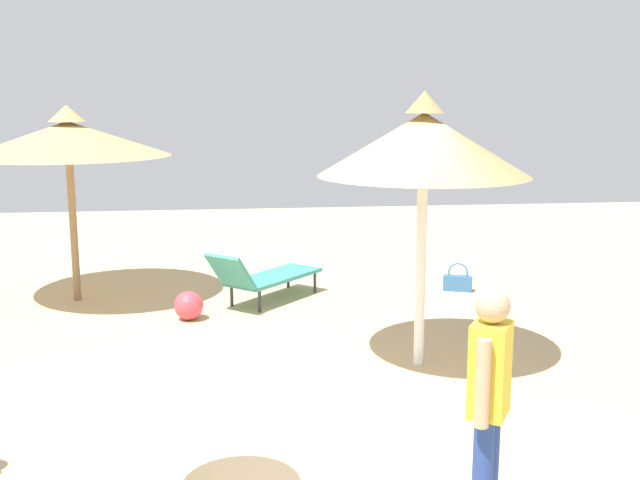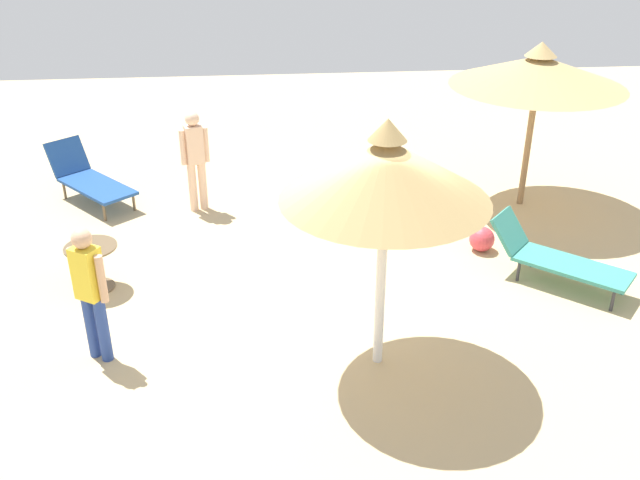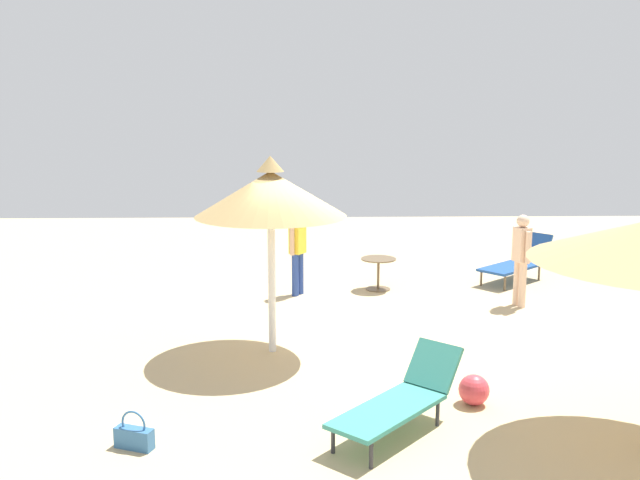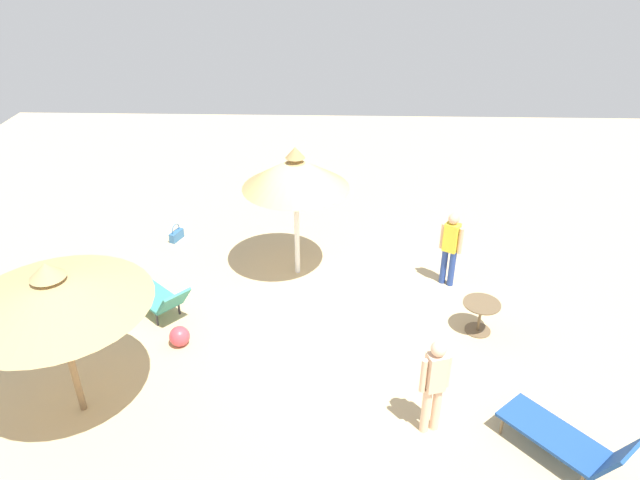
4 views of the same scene
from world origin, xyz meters
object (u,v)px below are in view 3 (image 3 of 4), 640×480
lounge_chair_back (518,261)px  person_standing_far_left (298,247)px  parasol_umbrella_far_right (271,194)px  handbag (134,436)px  lounge_chair_center (401,399)px  side_table_round (378,268)px  beach_ball (474,390)px  person_standing_edge (521,255)px

lounge_chair_back → person_standing_far_left: size_ratio=1.08×
lounge_chair_back → parasol_umbrella_far_right: bearing=-139.7°
parasol_umbrella_far_right → person_standing_far_left: (0.35, 3.11, -1.37)m
person_standing_far_left → handbag: person_standing_far_left is taller
person_standing_far_left → parasol_umbrella_far_right: bearing=-96.4°
lounge_chair_center → side_table_round: lounge_chair_center is taller
parasol_umbrella_far_right → lounge_chair_back: 6.57m
person_standing_far_left → beach_ball: (2.12, -5.04, -0.74)m
person_standing_edge → lounge_chair_back: bearing=74.1°
side_table_round → handbag: bearing=-116.7°
lounge_chair_back → person_standing_edge: person_standing_edge is taller
person_standing_far_left → side_table_round: 1.67m
lounge_chair_back → side_table_round: size_ratio=2.60×
beach_ball → person_standing_far_left: bearing=112.8°
parasol_umbrella_far_right → handbag: (-1.31, -2.93, -2.16)m
side_table_round → beach_ball: (0.56, -5.38, -0.24)m
lounge_chair_back → side_table_round: 2.97m
lounge_chair_back → person_standing_edge: (-0.52, -1.83, 0.53)m
parasol_umbrella_far_right → lounge_chair_back: bearing=40.3°
lounge_chair_center → person_standing_far_left: size_ratio=1.08×
handbag → lounge_chair_center: bearing=6.5°
parasol_umbrella_far_right → person_standing_edge: size_ratio=1.72×
handbag → lounge_chair_back: bearing=48.9°
parasol_umbrella_far_right → side_table_round: 4.36m
person_standing_edge → handbag: size_ratio=3.78×
lounge_chair_center → handbag: (-2.81, -0.32, -0.25)m
handbag → beach_ball: size_ratio=1.19×
lounge_chair_back → side_table_round: (-2.90, -0.62, 0.02)m
handbag → side_table_round: side_table_round is taller
lounge_chair_center → lounge_chair_back: bearing=63.7°
side_table_round → beach_ball: size_ratio=1.84×
parasol_umbrella_far_right → side_table_round: bearing=61.1°
parasol_umbrella_far_right → lounge_chair_back: parasol_umbrella_far_right is taller
lounge_chair_center → side_table_round: bearing=86.1°
parasol_umbrella_far_right → person_standing_edge: (4.28, 2.24, -1.36)m
parasol_umbrella_far_right → beach_ball: (2.47, -1.93, -2.11)m
lounge_chair_center → beach_ball: lounge_chair_center is taller
parasol_umbrella_far_right → person_standing_edge: parasol_umbrella_far_right is taller
person_standing_edge → side_table_round: 2.72m
parasol_umbrella_far_right → lounge_chair_center: bearing=-60.2°
lounge_chair_back → handbag: (-6.12, -7.00, -0.27)m
parasol_umbrella_far_right → side_table_round: size_ratio=4.19×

